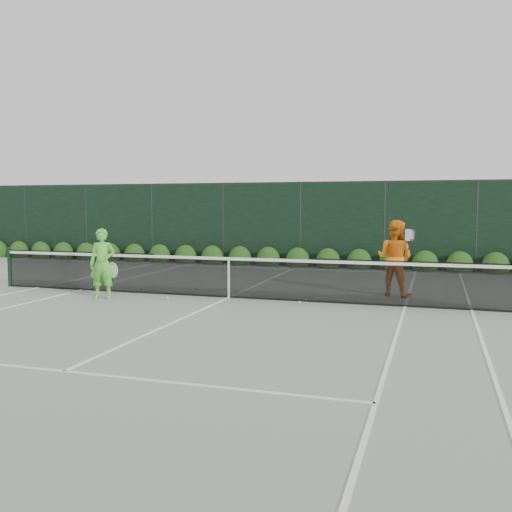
% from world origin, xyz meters
% --- Properties ---
extents(ground, '(80.00, 80.00, 0.00)m').
position_xyz_m(ground, '(0.00, 0.00, 0.00)').
color(ground, gray).
rests_on(ground, ground).
extents(tennis_net, '(12.90, 0.10, 1.07)m').
position_xyz_m(tennis_net, '(-0.02, 0.00, 0.53)').
color(tennis_net, '#10311E').
rests_on(tennis_net, ground).
extents(player_woman, '(0.70, 0.54, 1.68)m').
position_xyz_m(player_woman, '(-2.83, -1.01, 0.84)').
color(player_woman, '#5CCE3C').
rests_on(player_woman, ground).
extents(player_man, '(1.09, 0.96, 1.86)m').
position_xyz_m(player_man, '(3.77, 1.54, 0.93)').
color(player_man, orange).
rests_on(player_man, ground).
extents(court_lines, '(11.03, 23.83, 0.01)m').
position_xyz_m(court_lines, '(0.00, 0.00, 0.01)').
color(court_lines, white).
rests_on(court_lines, ground).
extents(windscreen_fence, '(32.00, 21.07, 3.06)m').
position_xyz_m(windscreen_fence, '(0.00, -2.71, 1.51)').
color(windscreen_fence, black).
rests_on(windscreen_fence, ground).
extents(hedge_row, '(31.66, 0.65, 0.94)m').
position_xyz_m(hedge_row, '(-0.00, 7.15, 0.23)').
color(hedge_row, '#11330E').
rests_on(hedge_row, ground).
extents(tennis_balls, '(4.60, 1.71, 0.07)m').
position_xyz_m(tennis_balls, '(-0.30, 0.09, 0.03)').
color(tennis_balls, '#CEEF35').
rests_on(tennis_balls, ground).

